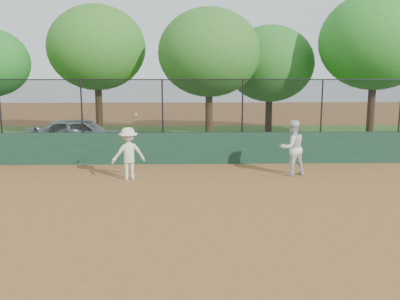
{
  "coord_description": "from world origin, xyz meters",
  "views": [
    {
      "loc": [
        0.45,
        -10.67,
        3.48
      ],
      "look_at": [
        0.8,
        2.2,
        1.2
      ],
      "focal_mm": 40.0,
      "sensor_mm": 36.0,
      "label": 1
    }
  ],
  "objects_px": {
    "parked_car": "(81,135)",
    "player_second": "(292,148)",
    "tree_1": "(97,48)",
    "tree_4": "(375,42)",
    "tree_3": "(270,64)",
    "tree_2": "(209,53)",
    "player_main": "(128,154)"
  },
  "relations": [
    {
      "from": "player_main",
      "to": "tree_2",
      "type": "bearing_deg",
      "value": 68.39
    },
    {
      "from": "player_main",
      "to": "tree_4",
      "type": "xyz_separation_m",
      "value": [
        10.87,
        7.26,
        4.02
      ]
    },
    {
      "from": "parked_car",
      "to": "player_second",
      "type": "xyz_separation_m",
      "value": [
        8.1,
        -4.34,
        0.16
      ]
    },
    {
      "from": "tree_3",
      "to": "player_second",
      "type": "bearing_deg",
      "value": -95.32
    },
    {
      "from": "tree_1",
      "to": "tree_4",
      "type": "relative_size",
      "value": 0.95
    },
    {
      "from": "tree_2",
      "to": "tree_4",
      "type": "distance_m",
      "value": 7.93
    },
    {
      "from": "tree_3",
      "to": "tree_1",
      "type": "bearing_deg",
      "value": -175.5
    },
    {
      "from": "parked_car",
      "to": "tree_3",
      "type": "bearing_deg",
      "value": -65.11
    },
    {
      "from": "player_second",
      "to": "tree_2",
      "type": "distance_m",
      "value": 8.17
    },
    {
      "from": "player_second",
      "to": "player_main",
      "type": "relative_size",
      "value": 0.86
    },
    {
      "from": "player_main",
      "to": "tree_2",
      "type": "height_order",
      "value": "tree_2"
    },
    {
      "from": "parked_car",
      "to": "tree_2",
      "type": "xyz_separation_m",
      "value": [
        5.61,
        2.66,
        3.58
      ]
    },
    {
      "from": "tree_2",
      "to": "tree_3",
      "type": "bearing_deg",
      "value": 33.79
    },
    {
      "from": "player_second",
      "to": "player_main",
      "type": "xyz_separation_m",
      "value": [
        -5.45,
        -0.49,
        -0.08
      ]
    },
    {
      "from": "tree_3",
      "to": "tree_4",
      "type": "distance_m",
      "value": 5.28
    },
    {
      "from": "player_second",
      "to": "tree_1",
      "type": "xyz_separation_m",
      "value": [
        -8.13,
        8.53,
        3.71
      ]
    },
    {
      "from": "tree_1",
      "to": "parked_car",
      "type": "bearing_deg",
      "value": -89.59
    },
    {
      "from": "tree_1",
      "to": "player_main",
      "type": "bearing_deg",
      "value": -73.47
    },
    {
      "from": "tree_2",
      "to": "tree_3",
      "type": "distance_m",
      "value": 4.05
    },
    {
      "from": "player_main",
      "to": "tree_4",
      "type": "height_order",
      "value": "tree_4"
    },
    {
      "from": "player_second",
      "to": "tree_3",
      "type": "distance_m",
      "value": 9.73
    },
    {
      "from": "parked_car",
      "to": "tree_1",
      "type": "xyz_separation_m",
      "value": [
        -0.03,
        4.19,
        3.87
      ]
    },
    {
      "from": "parked_car",
      "to": "player_second",
      "type": "distance_m",
      "value": 9.19
    },
    {
      "from": "player_second",
      "to": "tree_3",
      "type": "bearing_deg",
      "value": -114.61
    },
    {
      "from": "player_main",
      "to": "tree_2",
      "type": "relative_size",
      "value": 0.34
    },
    {
      "from": "tree_2",
      "to": "tree_3",
      "type": "relative_size",
      "value": 1.1
    },
    {
      "from": "parked_car",
      "to": "tree_3",
      "type": "relative_size",
      "value": 0.77
    },
    {
      "from": "tree_2",
      "to": "player_second",
      "type": "bearing_deg",
      "value": -70.43
    },
    {
      "from": "tree_1",
      "to": "tree_4",
      "type": "height_order",
      "value": "tree_4"
    },
    {
      "from": "player_main",
      "to": "tree_1",
      "type": "height_order",
      "value": "tree_1"
    },
    {
      "from": "player_second",
      "to": "tree_2",
      "type": "xyz_separation_m",
      "value": [
        -2.49,
        6.99,
        3.42
      ]
    },
    {
      "from": "parked_car",
      "to": "tree_1",
      "type": "distance_m",
      "value": 5.7
    }
  ]
}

